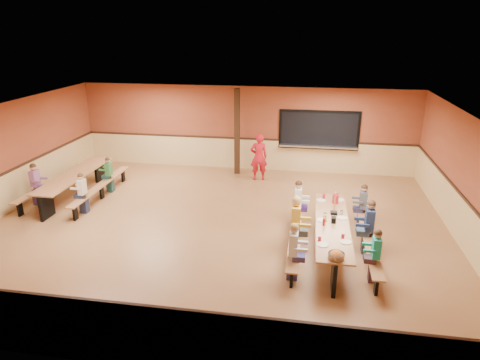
# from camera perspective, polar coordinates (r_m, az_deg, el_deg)

# --- Properties ---
(ground) EXTENTS (12.00, 12.00, 0.00)m
(ground) POSITION_cam_1_polar(r_m,az_deg,el_deg) (11.28, -3.19, -6.26)
(ground) COLOR brown
(ground) RESTS_ON ground
(room_envelope) EXTENTS (12.04, 10.04, 3.02)m
(room_envelope) POSITION_cam_1_polar(r_m,az_deg,el_deg) (11.00, -3.26, -3.03)
(room_envelope) COLOR brown
(room_envelope) RESTS_ON ground
(kitchen_pass_through) EXTENTS (2.78, 0.28, 1.38)m
(kitchen_pass_through) POSITION_cam_1_polar(r_m,az_deg,el_deg) (15.24, 10.47, 6.35)
(kitchen_pass_through) COLOR black
(kitchen_pass_through) RESTS_ON ground
(structural_post) EXTENTS (0.18, 0.18, 3.00)m
(structural_post) POSITION_cam_1_polar(r_m,az_deg,el_deg) (14.90, -0.39, 6.41)
(structural_post) COLOR black
(structural_post) RESTS_ON ground
(cafeteria_table_main) EXTENTS (1.91, 3.70, 0.74)m
(cafeteria_table_main) POSITION_cam_1_polar(r_m,az_deg,el_deg) (10.09, 12.13, -6.71)
(cafeteria_table_main) COLOR #9C683E
(cafeteria_table_main) RESTS_ON ground
(cafeteria_table_second) EXTENTS (1.91, 3.70, 0.74)m
(cafeteria_table_second) POSITION_cam_1_polar(r_m,az_deg,el_deg) (13.95, -21.11, -0.08)
(cafeteria_table_second) COLOR #9C683E
(cafeteria_table_second) RESTS_ON ground
(seated_child_white_left) EXTENTS (0.38, 0.31, 1.23)m
(seated_child_white_left) POSITION_cam_1_polar(r_m,az_deg,el_deg) (8.92, 7.09, -9.48)
(seated_child_white_left) COLOR silver
(seated_child_white_left) RESTS_ON ground
(seated_adult_yellow) EXTENTS (0.44, 0.36, 1.36)m
(seated_adult_yellow) POSITION_cam_1_polar(r_m,az_deg,el_deg) (9.92, 7.43, -5.91)
(seated_adult_yellow) COLOR gold
(seated_adult_yellow) RESTS_ON ground
(seated_child_grey_left) EXTENTS (0.38, 0.31, 1.23)m
(seated_child_grey_left) POSITION_cam_1_polar(r_m,az_deg,el_deg) (11.20, 7.72, -3.16)
(seated_child_grey_left) COLOR white
(seated_child_grey_left) RESTS_ON ground
(seated_child_teal_right) EXTENTS (0.34, 0.28, 1.15)m
(seated_child_teal_right) POSITION_cam_1_polar(r_m,az_deg,el_deg) (9.19, 17.60, -9.66)
(seated_child_teal_right) COLOR teal
(seated_child_teal_right) RESTS_ON ground
(seated_child_navy_right) EXTENTS (0.41, 0.33, 1.29)m
(seated_child_navy_right) POSITION_cam_1_polar(r_m,az_deg,el_deg) (10.22, 16.80, -6.03)
(seated_child_navy_right) COLOR navy
(seated_child_navy_right) RESTS_ON ground
(seated_child_char_right) EXTENTS (0.35, 0.29, 1.17)m
(seated_child_char_right) POSITION_cam_1_polar(r_m,az_deg,el_deg) (11.45, 16.03, -3.43)
(seated_child_char_right) COLOR #494C52
(seated_child_char_right) RESTS_ON ground
(seated_child_purple_sec) EXTENTS (0.38, 0.31, 1.23)m
(seated_child_purple_sec) POSITION_cam_1_polar(r_m,az_deg,el_deg) (13.80, -25.56, -0.53)
(seated_child_purple_sec) COLOR #8F5784
(seated_child_purple_sec) RESTS_ON ground
(seated_child_green_sec) EXTENTS (0.32, 0.27, 1.12)m
(seated_child_green_sec) POSITION_cam_1_polar(r_m,az_deg,el_deg) (14.03, -17.05, 0.65)
(seated_child_green_sec) COLOR #317038
(seated_child_green_sec) RESTS_ON ground
(seated_child_tan_sec) EXTENTS (0.34, 0.28, 1.15)m
(seated_child_tan_sec) POSITION_cam_1_polar(r_m,az_deg,el_deg) (12.67, -20.23, -1.69)
(seated_child_tan_sec) COLOR beige
(seated_child_tan_sec) RESTS_ON ground
(standing_woman) EXTENTS (0.66, 0.51, 1.61)m
(standing_woman) POSITION_cam_1_polar(r_m,az_deg,el_deg) (14.44, 2.51, 3.09)
(standing_woman) COLOR red
(standing_woman) RESTS_ON ground
(punch_pitcher) EXTENTS (0.16, 0.16, 0.22)m
(punch_pitcher) POSITION_cam_1_polar(r_m,az_deg,el_deg) (11.05, 12.61, -2.50)
(punch_pitcher) COLOR red
(punch_pitcher) RESTS_ON cafeteria_table_main
(chip_bowl) EXTENTS (0.32, 0.32, 0.15)m
(chip_bowl) POSITION_cam_1_polar(r_m,az_deg,el_deg) (8.53, 12.72, -9.77)
(chip_bowl) COLOR orange
(chip_bowl) RESTS_ON cafeteria_table_main
(napkin_dispenser) EXTENTS (0.10, 0.14, 0.13)m
(napkin_dispenser) POSITION_cam_1_polar(r_m,az_deg,el_deg) (9.99, 12.37, -5.22)
(napkin_dispenser) COLOR black
(napkin_dispenser) RESTS_ON cafeteria_table_main
(condiment_mustard) EXTENTS (0.06, 0.06, 0.17)m
(condiment_mustard) POSITION_cam_1_polar(r_m,az_deg,el_deg) (9.99, 11.33, -5.03)
(condiment_mustard) COLOR yellow
(condiment_mustard) RESTS_ON cafeteria_table_main
(condiment_ketchup) EXTENTS (0.06, 0.06, 0.17)m
(condiment_ketchup) POSITION_cam_1_polar(r_m,az_deg,el_deg) (9.80, 11.11, -5.50)
(condiment_ketchup) COLOR #B2140F
(condiment_ketchup) RESTS_ON cafeteria_table_main
(table_paddle) EXTENTS (0.16, 0.16, 0.56)m
(table_paddle) POSITION_cam_1_polar(r_m,az_deg,el_deg) (10.40, 12.45, -3.76)
(table_paddle) COLOR black
(table_paddle) RESTS_ON cafeteria_table_main
(place_settings) EXTENTS (0.65, 3.30, 0.11)m
(place_settings) POSITION_cam_1_polar(r_m,az_deg,el_deg) (9.97, 12.24, -5.32)
(place_settings) COLOR beige
(place_settings) RESTS_ON cafeteria_table_main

